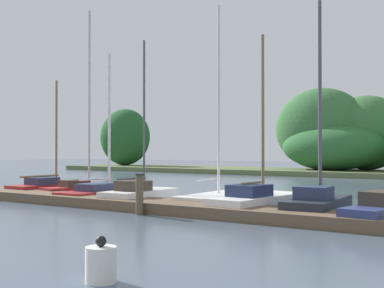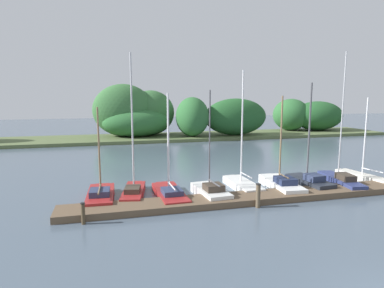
{
  "view_description": "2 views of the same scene",
  "coord_description": "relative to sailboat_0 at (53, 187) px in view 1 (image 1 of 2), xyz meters",
  "views": [
    {
      "loc": [
        10.05,
        -2.77,
        2.01
      ],
      "look_at": [
        -0.51,
        12.34,
        2.23
      ],
      "focal_mm": 48.18,
      "sensor_mm": 36.0,
      "label": 1
    },
    {
      "loc": [
        -7.96,
        -5.78,
        5.86
      ],
      "look_at": [
        -2.99,
        13.38,
        2.88
      ],
      "focal_mm": 30.95,
      "sensor_mm": 36.0,
      "label": 2
    }
  ],
  "objects": [
    {
      "name": "sailboat_4",
      "position": [
        8.56,
        0.31,
        0.0
      ],
      "size": [
        1.33,
        4.02,
        7.3
      ],
      "rotation": [
        0.0,
        0.0,
        1.59
      ],
      "color": "white",
      "rests_on": "ground"
    },
    {
      "name": "dock_pier",
      "position": [
        8.42,
        -2.19,
        -0.15
      ],
      "size": [
        21.17,
        1.8,
        0.35
      ],
      "color": "brown",
      "rests_on": "ground"
    },
    {
      "name": "sailboat_5",
      "position": [
        10.76,
        -0.61,
        0.05
      ],
      "size": [
        1.67,
        4.42,
        5.78
      ],
      "rotation": [
        0.0,
        0.0,
        1.49
      ],
      "color": "white",
      "rests_on": "ground"
    },
    {
      "name": "channel_buoy_0",
      "position": [
        12.85,
        -9.83,
        -0.04
      ],
      "size": [
        0.48,
        0.48,
        0.71
      ],
      "color": "white",
      "rests_on": "ground"
    },
    {
      "name": "mooring_piling_1",
      "position": [
        7.96,
        -3.27,
        0.32
      ],
      "size": [
        0.27,
        0.27,
        1.27
      ],
      "color": "brown",
      "rests_on": "ground"
    },
    {
      "name": "sailboat_1",
      "position": [
        1.84,
        0.27,
        0.06
      ],
      "size": [
        1.77,
        4.09,
        8.14
      ],
      "rotation": [
        0.0,
        0.0,
        1.38
      ],
      "color": "maroon",
      "rests_on": "ground"
    },
    {
      "name": "sailboat_3",
      "position": [
        6.08,
        -0.98,
        0.04
      ],
      "size": [
        1.6,
        3.57,
        6.1
      ],
      "rotation": [
        0.0,
        0.0,
        1.65
      ],
      "color": "white",
      "rests_on": "ground"
    },
    {
      "name": "sailboat_6",
      "position": [
        12.73,
        -0.59,
        0.09
      ],
      "size": [
        1.58,
        3.69,
        6.57
      ],
      "rotation": [
        0.0,
        0.0,
        1.66
      ],
      "color": "#232833",
      "rests_on": "ground"
    },
    {
      "name": "sailboat_0",
      "position": [
        0.0,
        0.0,
        0.0
      ],
      "size": [
        1.57,
        4.15,
        5.17
      ],
      "rotation": [
        0.0,
        0.0,
        1.53
      ],
      "color": "maroon",
      "rests_on": "ground"
    },
    {
      "name": "sailboat_2",
      "position": [
        3.8,
        -0.51,
        -0.01
      ],
      "size": [
        1.52,
        4.47,
        5.93
      ],
      "rotation": [
        0.0,
        0.0,
        1.6
      ],
      "color": "maroon",
      "rests_on": "ground"
    }
  ]
}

